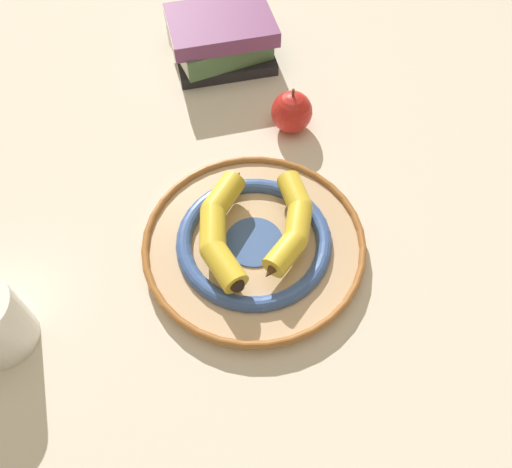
{
  "coord_description": "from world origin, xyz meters",
  "views": [
    {
      "loc": [
        0.35,
        -0.04,
        0.59
      ],
      "look_at": [
        -0.01,
        0.0,
        0.04
      ],
      "focal_mm": 35.0,
      "sensor_mm": 36.0,
      "label": 1
    }
  ],
  "objects_px": {
    "apple": "(292,112)",
    "banana_a": "(220,227)",
    "banana_b": "(292,225)",
    "book_stack": "(221,40)",
    "decorative_bowl": "(256,243)"
  },
  "relations": [
    {
      "from": "apple",
      "to": "banana_a",
      "type": "bearing_deg",
      "value": -30.7
    },
    {
      "from": "banana_b",
      "to": "apple",
      "type": "xyz_separation_m",
      "value": [
        -0.22,
        0.03,
        -0.01
      ]
    },
    {
      "from": "book_stack",
      "to": "apple",
      "type": "distance_m",
      "value": 0.21
    },
    {
      "from": "banana_a",
      "to": "apple",
      "type": "bearing_deg",
      "value": 153.4
    },
    {
      "from": "banana_b",
      "to": "apple",
      "type": "height_order",
      "value": "apple"
    },
    {
      "from": "decorative_bowl",
      "to": "banana_a",
      "type": "xyz_separation_m",
      "value": [
        -0.01,
        -0.05,
        0.03
      ]
    },
    {
      "from": "decorative_bowl",
      "to": "banana_a",
      "type": "distance_m",
      "value": 0.06
    },
    {
      "from": "decorative_bowl",
      "to": "banana_b",
      "type": "xyz_separation_m",
      "value": [
        -0.0,
        0.05,
        0.03
      ]
    },
    {
      "from": "banana_a",
      "to": "banana_b",
      "type": "distance_m",
      "value": 0.1
    },
    {
      "from": "banana_a",
      "to": "book_stack",
      "type": "xyz_separation_m",
      "value": [
        -0.4,
        0.03,
        -0.0
      ]
    },
    {
      "from": "banana_a",
      "to": "banana_b",
      "type": "bearing_deg",
      "value": 90.22
    },
    {
      "from": "banana_b",
      "to": "apple",
      "type": "bearing_deg",
      "value": 7.31
    },
    {
      "from": "banana_b",
      "to": "book_stack",
      "type": "xyz_separation_m",
      "value": [
        -0.4,
        -0.07,
        -0.0
      ]
    },
    {
      "from": "decorative_bowl",
      "to": "banana_b",
      "type": "distance_m",
      "value": 0.06
    },
    {
      "from": "book_stack",
      "to": "decorative_bowl",
      "type": "bearing_deg",
      "value": 80.9
    }
  ]
}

